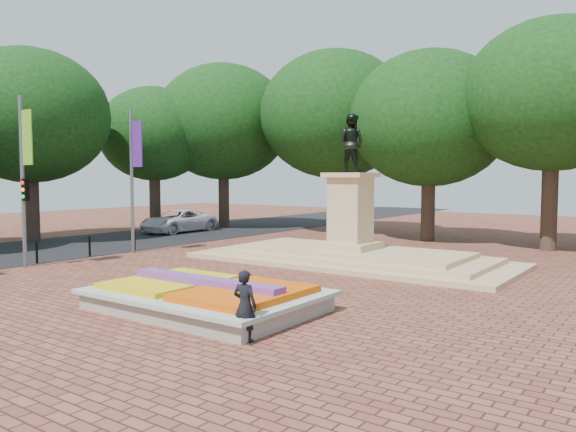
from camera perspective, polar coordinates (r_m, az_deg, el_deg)
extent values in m
plane|color=brown|center=(18.23, -6.21, -7.80)|extent=(90.00, 90.00, 0.00)
cube|color=black|center=(32.75, -20.06, -2.75)|extent=(9.00, 90.00, 0.02)
cube|color=gray|center=(16.08, -8.34, -8.60)|extent=(6.00, 4.00, 0.45)
cube|color=beige|center=(16.03, -8.35, -7.64)|extent=(6.30, 4.30, 0.12)
cube|color=orange|center=(15.05, -4.35, -7.87)|extent=(2.60, 3.40, 0.22)
cube|color=gold|center=(17.03, -11.89, -6.58)|extent=(2.60, 3.40, 0.18)
cube|color=#6C389B|center=(15.98, -8.36, -6.87)|extent=(5.20, 0.55, 0.38)
cube|color=tan|center=(24.65, 6.34, -4.47)|extent=(14.00, 6.00, 0.20)
cube|color=tan|center=(24.62, 6.34, -4.01)|extent=(12.00, 5.00, 0.20)
cube|color=tan|center=(24.60, 6.35, -3.55)|extent=(10.00, 4.00, 0.20)
cube|color=tan|center=(24.57, 6.35, -2.97)|extent=(2.20, 2.20, 0.30)
cube|color=tan|center=(24.43, 6.38, 0.64)|extent=(1.50, 1.50, 2.80)
cube|color=tan|center=(24.39, 6.41, 4.16)|extent=(1.90, 1.90, 0.20)
imported|color=black|center=(24.43, 6.43, 7.33)|extent=(1.22, 0.95, 2.50)
cylinder|color=#35291D|center=(41.96, -6.09, 1.63)|extent=(0.80, 0.80, 4.00)
ellipsoid|color=black|center=(42.03, -6.13, 8.03)|extent=(8.80, 8.80, 7.48)
cylinder|color=#35291D|center=(37.12, 3.17, 1.34)|extent=(0.80, 0.80, 4.00)
ellipsoid|color=black|center=(37.20, 3.20, 8.58)|extent=(8.80, 8.80, 7.48)
cylinder|color=#35291D|center=(33.88, 13.20, 0.98)|extent=(0.80, 0.80, 4.00)
ellipsoid|color=black|center=(33.97, 13.33, 8.91)|extent=(8.80, 8.80, 7.48)
cylinder|color=#35291D|center=(31.87, 24.91, 0.53)|extent=(0.80, 0.80, 4.00)
ellipsoid|color=black|center=(31.96, 25.16, 8.96)|extent=(8.80, 8.80, 7.48)
cylinder|color=#35291D|center=(36.40, -24.12, 0.81)|extent=(0.80, 0.80, 3.84)
ellipsoid|color=black|center=(36.45, -24.32, 7.88)|extent=(8.40, 8.40, 7.14)
cylinder|color=#35291D|center=(41.00, -14.42, 1.36)|extent=(0.80, 0.80, 3.84)
ellipsoid|color=black|center=(41.05, -14.53, 7.63)|extent=(8.40, 8.40, 7.14)
cylinder|color=slate|center=(25.31, -25.36, 3.11)|extent=(0.16, 0.16, 7.00)
cube|color=#66AC22|center=(24.96, -24.98, 7.25)|extent=(0.70, 0.04, 2.20)
cylinder|color=slate|center=(28.38, -15.59, 3.41)|extent=(0.16, 0.16, 7.00)
cube|color=#4A1D7A|center=(28.08, -15.08, 7.09)|extent=(0.70, 0.04, 2.20)
cube|color=black|center=(25.14, -25.11, 2.43)|extent=(0.28, 0.18, 0.90)
cylinder|color=black|center=(26.34, -24.16, -3.49)|extent=(0.10, 0.10, 0.90)
sphere|color=black|center=(26.28, -24.19, -2.47)|extent=(0.12, 0.12, 0.12)
cylinder|color=black|center=(27.72, -19.51, -3.01)|extent=(0.10, 0.10, 0.90)
sphere|color=black|center=(27.67, -19.53, -2.04)|extent=(0.12, 0.12, 0.12)
cylinder|color=black|center=(29.27, -15.32, -2.56)|extent=(0.10, 0.10, 0.90)
sphere|color=black|center=(29.22, -15.34, -1.64)|extent=(0.12, 0.12, 0.12)
imported|color=silver|center=(38.31, -11.09, -0.51)|extent=(2.59, 5.50, 1.52)
imported|color=black|center=(12.86, -4.40, -9.06)|extent=(0.64, 0.46, 1.63)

